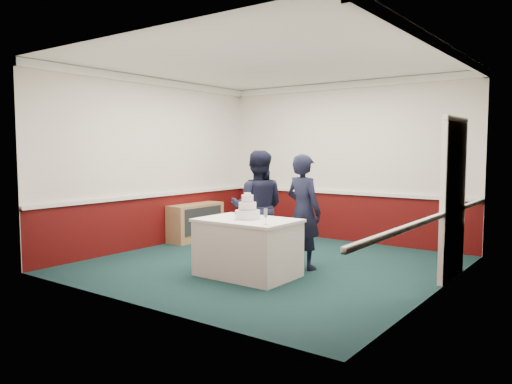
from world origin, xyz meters
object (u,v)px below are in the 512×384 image
Objects in this scene: sideboard at (196,222)px; cake_table at (248,247)px; cake_knife at (237,220)px; wedding_cake at (247,211)px; person_man at (258,207)px; champagne_flute at (266,214)px; person_woman at (303,212)px.

sideboard is 0.91× the size of cake_table.
cake_knife is (-0.03, -0.20, 0.39)m from cake_table.
wedding_cake reaches higher than cake_table.
cake_table is at bearing 84.94° from person_man.
person_man reaches higher than champagne_flute.
cake_knife is 0.94m from person_man.
sideboard is 5.85× the size of champagne_flute.
wedding_cake is 0.22× the size of person_woman.
person_woman is at bearing -14.50° from sideboard.
cake_table is at bearing 150.75° from champagne_flute.
sideboard is 5.45× the size of cake_knife.
champagne_flute is at bearing -29.25° from wedding_cake.
champagne_flute is at bearing 107.69° from person_woman.
wedding_cake is (2.44, -1.57, 0.55)m from sideboard.
wedding_cake is at bearing 59.36° from cake_knife.
person_woman is (0.72, 0.15, -0.03)m from person_man.
person_man is (-0.30, 0.89, 0.07)m from cake_knife.
wedding_cake reaches higher than champagne_flute.
person_woman reaches higher than wedding_cake.
wedding_cake is 1.65× the size of cake_knife.
wedding_cake reaches higher than cake_knife.
person_woman is at bearing 65.32° from wedding_cake.
person_man is at bearing 86.65° from cake_knife.
person_man is at bearing 115.71° from cake_table.
cake_knife is 1.07× the size of champagne_flute.
champagne_flute is at bearing 99.85° from person_man.
person_woman reaches higher than cake_table.
wedding_cake is at bearing 84.94° from person_man.
person_man is at bearing 115.71° from wedding_cake.
cake_table is 1.02m from person_woman.
person_man reaches higher than sideboard.
cake_table is 3.63× the size of wedding_cake.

